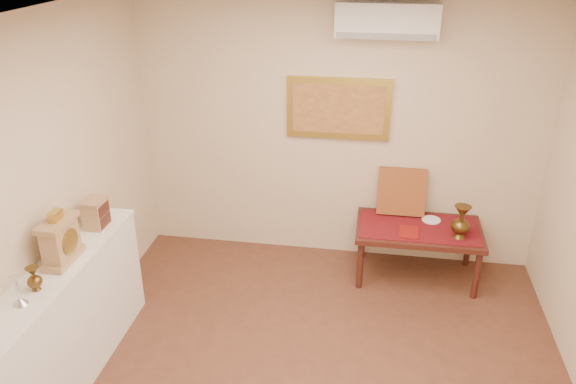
% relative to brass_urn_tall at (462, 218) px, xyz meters
% --- Properties ---
extents(ceiling, '(4.50, 4.50, 0.00)m').
position_rel_brass_urn_tall_xyz_m(ceiling, '(-1.21, -1.74, 1.95)').
color(ceiling, silver).
rests_on(ceiling, ground).
extents(wall_back, '(4.00, 0.02, 2.70)m').
position_rel_brass_urn_tall_xyz_m(wall_back, '(-1.21, 0.51, 0.60)').
color(wall_back, beige).
rests_on(wall_back, ground).
extents(wall_left, '(0.02, 4.50, 2.70)m').
position_rel_brass_urn_tall_xyz_m(wall_left, '(-3.21, -1.74, 0.60)').
color(wall_left, beige).
rests_on(wall_left, ground).
extents(candlestick, '(0.10, 0.10, 0.21)m').
position_rel_brass_urn_tall_xyz_m(candlestick, '(-3.03, -2.11, 0.33)').
color(candlestick, silver).
rests_on(candlestick, display_ledge).
extents(brass_urn_small, '(0.10, 0.10, 0.23)m').
position_rel_brass_urn_tall_xyz_m(brass_urn_small, '(-3.02, -1.95, 0.34)').
color(brass_urn_small, brown).
rests_on(brass_urn_small, display_ledge).
extents(table_cloth, '(1.14, 0.59, 0.01)m').
position_rel_brass_urn_tall_xyz_m(table_cloth, '(-0.36, 0.14, -0.20)').
color(table_cloth, maroon).
rests_on(table_cloth, low_table).
extents(brass_urn_tall, '(0.17, 0.17, 0.39)m').
position_rel_brass_urn_tall_xyz_m(brass_urn_tall, '(0.00, 0.00, 0.00)').
color(brass_urn_tall, brown).
rests_on(brass_urn_tall, table_cloth).
extents(plate, '(0.18, 0.18, 0.01)m').
position_rel_brass_urn_tall_xyz_m(plate, '(-0.23, 0.29, -0.19)').
color(plate, white).
rests_on(plate, table_cloth).
extents(menu, '(0.19, 0.26, 0.01)m').
position_rel_brass_urn_tall_xyz_m(menu, '(-0.46, 0.01, -0.19)').
color(menu, maroon).
rests_on(menu, table_cloth).
extents(cushion, '(0.47, 0.20, 0.48)m').
position_rel_brass_urn_tall_xyz_m(cushion, '(-0.54, 0.42, 0.04)').
color(cushion, maroon).
rests_on(cushion, table_cloth).
extents(display_ledge, '(0.37, 2.02, 0.98)m').
position_rel_brass_urn_tall_xyz_m(display_ledge, '(-3.03, -1.74, -0.26)').
color(display_ledge, white).
rests_on(display_ledge, floor).
extents(mantel_clock, '(0.17, 0.36, 0.41)m').
position_rel_brass_urn_tall_xyz_m(mantel_clock, '(-3.01, -1.59, 0.40)').
color(mantel_clock, tan).
rests_on(mantel_clock, display_ledge).
extents(wooden_chest, '(0.16, 0.21, 0.24)m').
position_rel_brass_urn_tall_xyz_m(wooden_chest, '(-3.02, -1.06, 0.35)').
color(wooden_chest, tan).
rests_on(wooden_chest, display_ledge).
extents(low_table, '(1.20, 0.70, 0.55)m').
position_rel_brass_urn_tall_xyz_m(low_table, '(-0.36, 0.14, -0.27)').
color(low_table, '#441B14').
rests_on(low_table, floor).
extents(painting, '(1.00, 0.06, 0.60)m').
position_rel_brass_urn_tall_xyz_m(painting, '(-1.21, 0.48, 0.85)').
color(painting, gold).
rests_on(painting, wall_back).
extents(ac_unit, '(0.90, 0.25, 0.30)m').
position_rel_brass_urn_tall_xyz_m(ac_unit, '(-0.81, 0.38, 1.69)').
color(ac_unit, silver).
rests_on(ac_unit, wall_back).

